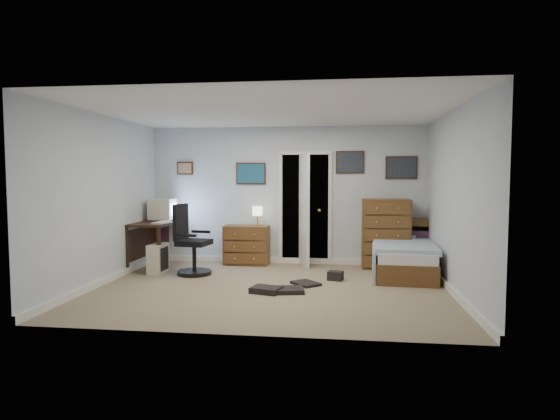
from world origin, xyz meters
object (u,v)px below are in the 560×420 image
at_px(tall_dresser, 386,234).
at_px(computer_desk, 153,232).
at_px(office_chair, 191,247).
at_px(bed, 402,258).
at_px(low_dresser, 247,245).

bearing_deg(tall_dresser, computer_desk, -173.93).
relative_size(office_chair, tall_dresser, 0.96).
xyz_separation_m(tall_dresser, bed, (0.21, -0.57, -0.33)).
relative_size(computer_desk, bed, 0.77).
bearing_deg(bed, low_dresser, 170.77).
bearing_deg(low_dresser, bed, -10.39).
distance_m(office_chair, bed, 3.44).
distance_m(computer_desk, office_chair, 1.06).
distance_m(computer_desk, low_dresser, 1.67).
relative_size(low_dresser, bed, 0.44).
height_order(office_chair, bed, office_chair).
xyz_separation_m(computer_desk, bed, (4.28, -0.20, -0.35)).
xyz_separation_m(low_dresser, tall_dresser, (2.47, -0.02, 0.25)).
xyz_separation_m(office_chair, bed, (3.42, 0.39, -0.17)).
height_order(computer_desk, office_chair, office_chair).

